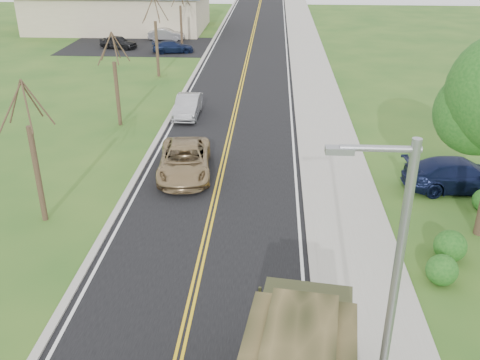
{
  "coord_description": "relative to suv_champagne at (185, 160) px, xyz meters",
  "views": [
    {
      "loc": [
        2.52,
        -9.21,
        11.28
      ],
      "look_at": [
        1.25,
        10.65,
        1.8
      ],
      "focal_mm": 40.0,
      "sensor_mm": 36.0,
      "label": 1
    }
  ],
  "objects": [
    {
      "name": "curb_right",
      "position": [
        5.93,
        25.08,
        -0.69
      ],
      "size": [
        0.3,
        120.0,
        0.12
      ],
      "primitive_type": "cube",
      "color": "#9E998E",
      "rests_on": "ground"
    },
    {
      "name": "road",
      "position": [
        1.78,
        25.08,
        -0.75
      ],
      "size": [
        8.0,
        120.0,
        0.01
      ],
      "primitive_type": "cube",
      "color": "black",
      "rests_on": "ground"
    },
    {
      "name": "lot_car_dark",
      "position": [
        -11.49,
        29.75,
        -0.11
      ],
      "size": [
        4.08,
        2.56,
        1.3
      ],
      "primitive_type": "imported",
      "rotation": [
        0.0,
        0.0,
        1.28
      ],
      "color": "black",
      "rests_on": "ground"
    },
    {
      "name": "lot_car_navy",
      "position": [
        -5.63,
        28.18,
        -0.17
      ],
      "size": [
        4.26,
        2.42,
        1.16
      ],
      "primitive_type": "imported",
      "rotation": [
        0.0,
        0.0,
        1.78
      ],
      "color": "#0F1838",
      "rests_on": "ground"
    },
    {
      "name": "curb_left",
      "position": [
        -2.37,
        25.08,
        -0.7
      ],
      "size": [
        0.3,
        120.0,
        0.1
      ],
      "primitive_type": "cube",
      "color": "#9E998E",
      "rests_on": "ground"
    },
    {
      "name": "commercial_building",
      "position": [
        -14.2,
        41.05,
        1.93
      ],
      "size": [
        25.5,
        21.5,
        5.65
      ],
      "color": "tan",
      "rests_on": "ground"
    },
    {
      "name": "lot_car_silver",
      "position": [
        -7.47,
        34.39,
        -0.12
      ],
      "size": [
        3.85,
        1.36,
        1.27
      ],
      "primitive_type": "imported",
      "rotation": [
        0.0,
        0.0,
        1.58
      ],
      "color": "#A09FA3",
      "rests_on": "ground"
    },
    {
      "name": "street_light",
      "position": [
        6.68,
        -15.42,
        3.68
      ],
      "size": [
        1.65,
        0.22,
        8.0
      ],
      "color": "gray",
      "rests_on": "ground"
    },
    {
      "name": "bare_tree_c",
      "position": [
        -5.22,
        19.08,
        2.02
      ],
      "size": [
        2.04,
        2.39,
        6.42
      ],
      "color": "#38281C",
      "rests_on": "ground"
    },
    {
      "name": "bare_tree_a",
      "position": [
        -5.22,
        -4.92,
        1.87
      ],
      "size": [
        1.93,
        2.26,
        6.08
      ],
      "color": "#38281C",
      "rests_on": "ground"
    },
    {
      "name": "pickup_navy",
      "position": [
        13.14,
        -0.87,
        0.0
      ],
      "size": [
        5.39,
        2.56,
        1.52
      ],
      "primitive_type": "imported",
      "rotation": [
        0.0,
        0.0,
        1.66
      ],
      "color": "#0E1535",
      "rests_on": "ground"
    },
    {
      "name": "sidewalk_right",
      "position": [
        7.68,
        25.08,
        -0.7
      ],
      "size": [
        3.2,
        120.0,
        0.1
      ],
      "primitive_type": "cube",
      "color": "#9E998E",
      "rests_on": "ground"
    },
    {
      "name": "bare_tree_b",
      "position": [
        -5.22,
        7.08,
        1.72
      ],
      "size": [
        1.83,
        2.14,
        5.73
      ],
      "color": "#38281C",
      "rests_on": "ground"
    },
    {
      "name": "bare_tree_d",
      "position": [
        -5.22,
        31.08,
        1.8
      ],
      "size": [
        1.88,
        2.2,
        5.91
      ],
      "color": "#38281C",
      "rests_on": "ground"
    },
    {
      "name": "sedan_silver",
      "position": [
        -1.22,
        9.04,
        -0.07
      ],
      "size": [
        1.47,
        4.18,
        1.38
      ],
      "primitive_type": "imported",
      "rotation": [
        0.0,
        0.0,
        -0.0
      ],
      "color": "#9E9EA2",
      "rests_on": "ground"
    },
    {
      "name": "suv_champagne",
      "position": [
        0.0,
        0.0,
        0.0
      ],
      "size": [
        3.08,
        5.67,
        1.51
      ],
      "primitive_type": "imported",
      "rotation": [
        0.0,
        0.0,
        0.11
      ],
      "color": "#937952",
      "rests_on": "ground"
    }
  ]
}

